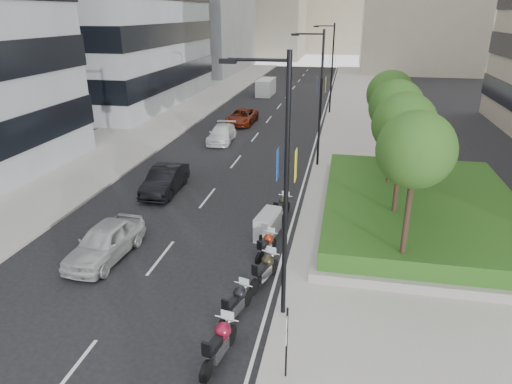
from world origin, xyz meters
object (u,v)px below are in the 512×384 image
(motorcycle_5, at_px, (268,225))
(car_d, at_px, (242,117))
(car_b, at_px, (165,180))
(car_c, at_px, (222,134))
(parking_sign, at_px, (287,339))
(motorcycle_6, at_px, (282,208))
(car_a, at_px, (105,242))
(motorcycle_4, at_px, (266,246))
(lamp_post_1, at_px, (319,93))
(motorcycle_3, at_px, (265,270))
(motorcycle_2, at_px, (237,303))
(lamp_post_2, at_px, (331,64))
(lamp_post_0, at_px, (281,180))
(motorcycle_1, at_px, (220,343))
(delivery_van, at_px, (266,88))

(motorcycle_5, bearing_deg, car_d, 24.54)
(car_b, height_order, car_c, car_b)
(parking_sign, height_order, motorcycle_6, parking_sign)
(car_a, bearing_deg, motorcycle_4, 15.84)
(lamp_post_1, bearing_deg, motorcycle_6, -96.81)
(motorcycle_3, relative_size, motorcycle_4, 1.13)
(motorcycle_2, height_order, car_a, car_a)
(lamp_post_1, distance_m, car_c, 10.44)
(lamp_post_2, xyz_separation_m, motorcycle_3, (-0.84, -33.10, -4.46))
(lamp_post_0, height_order, lamp_post_1, same)
(motorcycle_1, xyz_separation_m, motorcycle_4, (0.29, 6.58, -0.10))
(delivery_van, bearing_deg, lamp_post_1, -72.27)
(car_a, height_order, car_c, car_a)
(lamp_post_2, xyz_separation_m, motorcycle_1, (-1.43, -37.59, -4.43))
(lamp_post_0, relative_size, parking_sign, 3.60)
(motorcycle_3, bearing_deg, parking_sign, -145.86)
(motorcycle_6, bearing_deg, motorcycle_2, -168.91)
(motorcycle_1, relative_size, car_d, 0.47)
(lamp_post_2, height_order, delivery_van, lamp_post_2)
(car_c, height_order, delivery_van, delivery_van)
(motorcycle_2, xyz_separation_m, motorcycle_4, (0.28, 4.39, -0.04))
(motorcycle_6, bearing_deg, motorcycle_1, -168.44)
(lamp_post_1, xyz_separation_m, motorcycle_5, (-1.42, -11.05, -4.47))
(lamp_post_2, height_order, car_d, lamp_post_2)
(delivery_van, bearing_deg, car_b, -88.93)
(lamp_post_0, height_order, motorcycle_5, lamp_post_0)
(car_a, relative_size, delivery_van, 0.94)
(lamp_post_1, height_order, lamp_post_2, same)
(parking_sign, xyz_separation_m, motorcycle_4, (-1.80, 6.99, -0.92))
(lamp_post_0, distance_m, motorcycle_5, 7.58)
(car_a, bearing_deg, parking_sign, -28.87)
(lamp_post_2, xyz_separation_m, motorcycle_4, (-1.14, -31.01, -4.53))
(motorcycle_1, xyz_separation_m, motorcycle_3, (0.58, 4.49, -0.03))
(lamp_post_0, height_order, motorcycle_3, lamp_post_0)
(motorcycle_2, bearing_deg, car_d, 29.01)
(motorcycle_2, height_order, car_c, car_c)
(motorcycle_3, height_order, motorcycle_6, motorcycle_3)
(motorcycle_2, distance_m, delivery_van, 45.88)
(parking_sign, distance_m, motorcycle_4, 7.27)
(car_d, bearing_deg, motorcycle_1, -76.44)
(motorcycle_5, bearing_deg, car_a, 126.16)
(motorcycle_6, relative_size, delivery_van, 0.45)
(parking_sign, height_order, motorcycle_5, parking_sign)
(lamp_post_0, xyz_separation_m, parking_sign, (0.66, -3.00, -3.61))
(motorcycle_2, bearing_deg, motorcycle_6, 14.11)
(lamp_post_2, bearing_deg, lamp_post_0, -90.00)
(motorcycle_3, bearing_deg, lamp_post_2, 15.68)
(parking_sign, relative_size, motorcycle_3, 1.13)
(motorcycle_2, xyz_separation_m, car_c, (-6.61, 22.41, 0.10))
(lamp_post_2, height_order, parking_sign, lamp_post_2)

